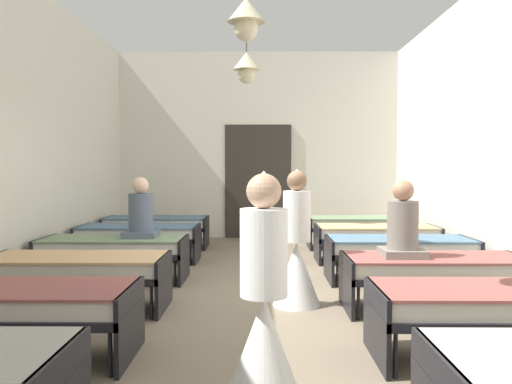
{
  "coord_description": "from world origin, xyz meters",
  "views": [
    {
      "loc": [
        0.06,
        -6.25,
        1.51
      ],
      "look_at": [
        0.0,
        0.26,
        1.2
      ],
      "focal_mm": 37.27,
      "sensor_mm": 36.0,
      "label": 1
    }
  ],
  "objects": [
    {
      "name": "ground_plane",
      "position": [
        0.0,
        0.0,
        -0.05
      ],
      "size": [
        6.48,
        10.64,
        0.1
      ],
      "primitive_type": "cube",
      "color": "#7A6B56"
    },
    {
      "name": "room_shell",
      "position": [
        -0.0,
        1.24,
        1.97
      ],
      "size": [
        6.28,
        10.24,
        3.93
      ],
      "color": "silver",
      "rests_on": "ground"
    },
    {
      "name": "bed_left_row_1",
      "position": [
        -1.89,
        -2.16,
        0.44
      ],
      "size": [
        1.9,
        0.84,
        0.57
      ],
      "color": "black",
      "rests_on": "ground"
    },
    {
      "name": "bed_right_row_1",
      "position": [
        1.89,
        -2.16,
        0.44
      ],
      "size": [
        1.9,
        0.84,
        0.57
      ],
      "color": "black",
      "rests_on": "ground"
    },
    {
      "name": "bed_left_row_2",
      "position": [
        -1.89,
        -0.72,
        0.44
      ],
      "size": [
        1.9,
        0.84,
        0.57
      ],
      "color": "black",
      "rests_on": "ground"
    },
    {
      "name": "bed_right_row_2",
      "position": [
        1.89,
        -0.72,
        0.44
      ],
      "size": [
        1.9,
        0.84,
        0.57
      ],
      "color": "black",
      "rests_on": "ground"
    },
    {
      "name": "bed_left_row_3",
      "position": [
        -1.89,
        0.72,
        0.44
      ],
      "size": [
        1.9,
        0.84,
        0.57
      ],
      "color": "black",
      "rests_on": "ground"
    },
    {
      "name": "bed_right_row_3",
      "position": [
        1.89,
        0.72,
        0.44
      ],
      "size": [
        1.9,
        0.84,
        0.57
      ],
      "color": "black",
      "rests_on": "ground"
    },
    {
      "name": "bed_left_row_4",
      "position": [
        -1.89,
        2.16,
        0.44
      ],
      "size": [
        1.9,
        0.84,
        0.57
      ],
      "color": "black",
      "rests_on": "ground"
    },
    {
      "name": "bed_right_row_4",
      "position": [
        1.89,
        2.16,
        0.44
      ],
      "size": [
        1.9,
        0.84,
        0.57
      ],
      "color": "black",
      "rests_on": "ground"
    },
    {
      "name": "bed_left_row_5",
      "position": [
        -1.89,
        3.6,
        0.44
      ],
      "size": [
        1.9,
        0.84,
        0.57
      ],
      "color": "black",
      "rests_on": "ground"
    },
    {
      "name": "bed_right_row_5",
      "position": [
        1.89,
        3.6,
        0.44
      ],
      "size": [
        1.9,
        0.84,
        0.57
      ],
      "color": "black",
      "rests_on": "ground"
    },
    {
      "name": "nurse_near_aisle",
      "position": [
        0.45,
        -0.52,
        0.53
      ],
      "size": [
        0.52,
        0.52,
        1.49
      ],
      "rotation": [
        0.0,
        0.0,
        2.19
      ],
      "color": "white",
      "rests_on": "ground"
    },
    {
      "name": "nurse_mid_aisle",
      "position": [
        0.08,
        -2.96,
        0.53
      ],
      "size": [
        0.52,
        0.52,
        1.49
      ],
      "rotation": [
        0.0,
        0.0,
        1.96
      ],
      "color": "white",
      "rests_on": "ground"
    },
    {
      "name": "patient_seated_primary",
      "position": [
        1.54,
        -0.73,
        0.87
      ],
      "size": [
        0.44,
        0.44,
        0.8
      ],
      "color": "slate",
      "rests_on": "bed_right_row_2"
    },
    {
      "name": "patient_seated_secondary",
      "position": [
        -1.54,
        0.77,
        0.87
      ],
      "size": [
        0.44,
        0.44,
        0.8
      ],
      "color": "#515B70",
      "rests_on": "bed_left_row_3"
    }
  ]
}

